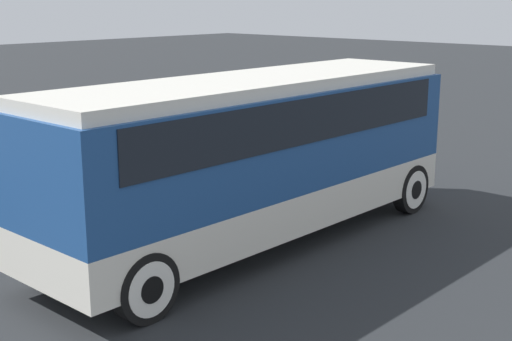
{
  "coord_description": "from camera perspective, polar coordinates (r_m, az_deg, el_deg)",
  "views": [
    {
      "loc": [
        -9.78,
        -8.93,
        4.68
      ],
      "look_at": [
        0.0,
        0.0,
        1.46
      ],
      "focal_mm": 50.0,
      "sensor_mm": 36.0,
      "label": 1
    }
  ],
  "objects": [
    {
      "name": "parked_car_mid",
      "position": [
        22.2,
        -8.5,
        3.15
      ],
      "size": [
        4.61,
        1.92,
        1.36
      ],
      "color": "#7A6B5B",
      "rests_on": "ground_plane"
    },
    {
      "name": "ground_plane",
      "position": [
        14.05,
        -0.0,
        -5.8
      ],
      "size": [
        120.0,
        120.0,
        0.0
      ],
      "primitive_type": "plane",
      "color": "#26282B"
    },
    {
      "name": "tour_bus",
      "position": [
        13.59,
        0.27,
        2.09
      ],
      "size": [
        9.45,
        2.64,
        3.25
      ],
      "color": "silver",
      "rests_on": "ground_plane"
    }
  ]
}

